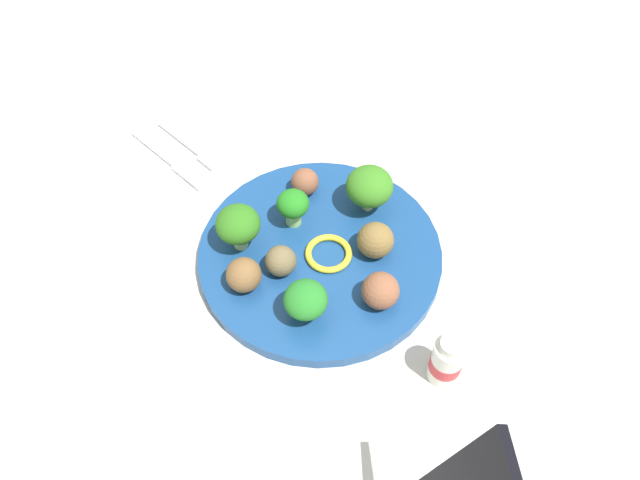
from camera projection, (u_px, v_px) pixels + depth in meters
ground_plane at (320, 259)px, 0.75m from camera, size 4.00×4.00×0.00m
plate at (320, 255)px, 0.74m from camera, size 0.28×0.28×0.02m
broccoli_floret_near_rim at (293, 205)px, 0.74m from camera, size 0.04×0.04×0.05m
broccoli_floret_front_left at (369, 187)px, 0.75m from camera, size 0.06×0.06×0.06m
broccoli_floret_back_left at (306, 300)px, 0.66m from camera, size 0.05×0.05×0.05m
broccoli_floret_mid_right at (238, 225)px, 0.71m from camera, size 0.05×0.05×0.06m
meatball_far_rim at (380, 291)px, 0.68m from camera, size 0.04×0.04×0.04m
meatball_center at (305, 182)px, 0.78m from camera, size 0.03×0.03×0.03m
meatball_front_right at (375, 240)px, 0.72m from camera, size 0.04×0.04×0.04m
meatball_front_left at (281, 261)px, 0.71m from camera, size 0.04×0.04×0.04m
meatball_back_right at (244, 275)px, 0.69m from camera, size 0.04×0.04×0.04m
pepper_ring_back_left at (327, 255)px, 0.73m from camera, size 0.06×0.06×0.01m
napkin at (179, 153)px, 0.85m from camera, size 0.18×0.14×0.01m
fork at (192, 145)px, 0.85m from camera, size 0.12×0.04×0.01m
knife at (172, 160)px, 0.84m from camera, size 0.15×0.04×0.01m
yogurt_bottle at (447, 361)px, 0.64m from camera, size 0.03×0.03×0.07m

